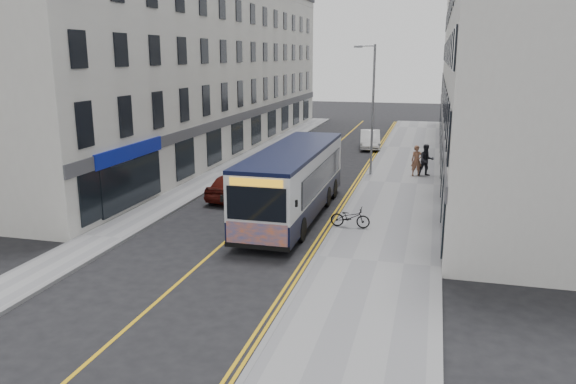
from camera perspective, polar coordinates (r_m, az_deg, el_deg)
The scene contains 17 objects.
ground at distance 23.24m, azimuth -6.16°, elevation -4.84°, with size 140.00×140.00×0.00m, color black.
pavement_east at distance 33.41m, azimuth 11.39°, elevation 0.84°, with size 4.50×64.00×0.12m, color gray.
pavement_west at distance 35.79m, azimuth -6.88°, elevation 1.87°, with size 2.00×64.00×0.12m, color gray.
kerb_east at distance 33.60m, azimuth 7.56°, elevation 1.07°, with size 0.18×64.00×0.13m, color slate.
kerb_west at distance 35.44m, azimuth -5.37°, elevation 1.80°, with size 0.18×64.00×0.13m, color slate.
road_centre_line at distance 34.31m, azimuth 0.92°, elevation 1.35°, with size 0.12×64.00×0.01m, color gold.
road_dbl_yellow_inner at distance 33.67m, azimuth 6.80°, elevation 1.01°, with size 0.10×64.00×0.01m, color gold.
road_dbl_yellow_outer at distance 33.64m, azimuth 7.14°, elevation 0.99°, with size 0.10×64.00×0.01m, color gold.
terrace_east at distance 41.71m, azimuth 19.98°, elevation 11.76°, with size 6.00×46.00×13.00m, color silver.
terrace_west at distance 44.88m, azimuth -7.71°, elevation 12.53°, with size 6.00×46.00×13.00m, color silver.
streetlamp at distance 34.89m, azimuth 8.49°, elevation 8.69°, with size 1.32×0.18×8.00m.
city_bus at distance 25.85m, azimuth 0.56°, elevation 1.24°, with size 2.61×11.20×3.25m.
bicycle at distance 24.37m, azimuth 6.34°, elevation -2.56°, with size 0.60×1.71×0.90m, color black.
pedestrian_near at distance 35.38m, azimuth 12.93°, elevation 3.13°, with size 0.69×0.45×1.88m, color brown.
pedestrian_far at distance 35.48m, azimuth 13.88°, elevation 3.16°, with size 0.95×0.74×1.95m, color black.
car_white at distance 45.94m, azimuth 8.33°, elevation 5.30°, with size 1.54×4.42×1.45m, color silver.
car_maroon at distance 29.57m, azimuth -5.39°, elevation 0.70°, with size 1.71×4.26×1.45m, color #4F120D.
Camera 1 is at (7.95, -20.55, 7.40)m, focal length 35.00 mm.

